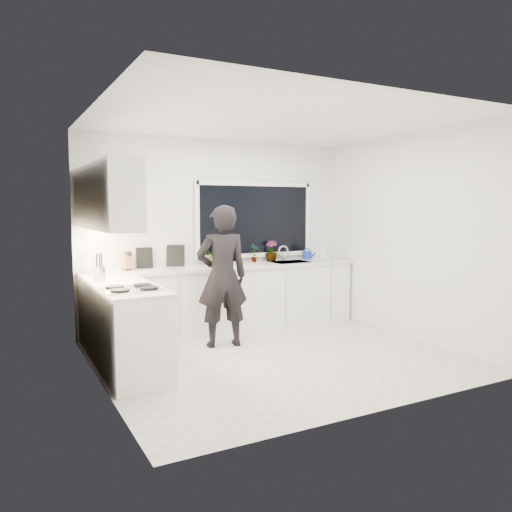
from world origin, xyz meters
TOP-DOWN VIEW (x-y plane):
  - floor at (0.00, 0.00)m, footprint 4.00×3.50m
  - wall_back at (0.00, 1.76)m, footprint 4.00×0.02m
  - wall_left at (-2.01, 0.00)m, footprint 0.02×3.50m
  - wall_right at (2.01, 0.00)m, footprint 0.02×3.50m
  - ceiling at (0.00, 0.00)m, footprint 4.00×3.50m
  - window at (0.60, 1.73)m, footprint 1.80×0.02m
  - base_cabinets_back at (0.00, 1.45)m, footprint 3.92×0.58m
  - base_cabinets_left at (-1.67, 0.35)m, footprint 0.58×1.60m
  - countertop_back at (0.00, 1.44)m, footprint 3.94×0.62m
  - countertop_left at (-1.67, 0.35)m, footprint 0.62×1.60m
  - upper_cabinets at (-1.79, 0.70)m, footprint 0.34×2.10m
  - sink at (1.05, 1.45)m, footprint 0.58×0.42m
  - faucet at (1.05, 1.65)m, footprint 0.03×0.03m
  - stovetop at (-1.69, -0.00)m, footprint 0.56×0.48m
  - person at (-0.38, 0.73)m, footprint 0.70×0.52m
  - pizza_tray at (0.15, 1.42)m, footprint 0.57×0.47m
  - pizza at (0.15, 1.42)m, footprint 0.52×0.42m
  - watering_can at (1.46, 1.61)m, footprint 0.17×0.17m
  - paper_towel_roll at (-1.85, 1.55)m, footprint 0.14×0.14m
  - knife_block at (-1.35, 1.59)m, footprint 0.15×0.14m
  - utensil_crock at (-1.85, 0.80)m, footprint 0.14×0.14m
  - picture_frame_large at (-1.10, 1.69)m, footprint 0.22×0.05m
  - picture_frame_small at (-0.66, 1.69)m, footprint 0.24×0.12m
  - herb_plants at (0.29, 1.61)m, footprint 1.24×0.25m
  - soap_bottles at (1.56, 1.30)m, footprint 0.21×0.15m

SIDE VIEW (x-z plane):
  - floor at x=0.00m, z-range -0.02..0.00m
  - base_cabinets_back at x=0.00m, z-range 0.00..0.88m
  - base_cabinets_left at x=-1.67m, z-range 0.00..0.88m
  - sink at x=1.05m, z-range 0.80..0.94m
  - person at x=-0.38m, z-range 0.00..1.76m
  - countertop_back at x=0.00m, z-range 0.88..0.92m
  - countertop_left at x=-1.67m, z-range 0.88..0.92m
  - stovetop at x=-1.69m, z-range 0.92..0.95m
  - pizza_tray at x=0.15m, z-range 0.92..0.95m
  - pizza at x=0.15m, z-range 0.95..0.96m
  - watering_can at x=1.46m, z-range 0.92..1.05m
  - utensil_crock at x=-1.85m, z-range 0.92..1.08m
  - faucet at x=1.05m, z-range 0.92..1.14m
  - knife_block at x=-1.35m, z-range 0.92..1.14m
  - paper_towel_roll at x=-1.85m, z-range 0.92..1.18m
  - soap_bottles at x=1.56m, z-range 0.91..1.21m
  - picture_frame_large at x=-1.10m, z-range 0.92..1.20m
  - herb_plants at x=0.29m, z-range 0.90..1.22m
  - picture_frame_small at x=-0.66m, z-range 0.92..1.22m
  - wall_back at x=0.00m, z-range 0.00..2.70m
  - wall_left at x=-2.01m, z-range 0.00..2.70m
  - wall_right at x=2.01m, z-range 0.00..2.70m
  - window at x=0.60m, z-range 1.05..2.05m
  - upper_cabinets at x=-1.79m, z-range 1.50..2.20m
  - ceiling at x=0.00m, z-range 2.70..2.72m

